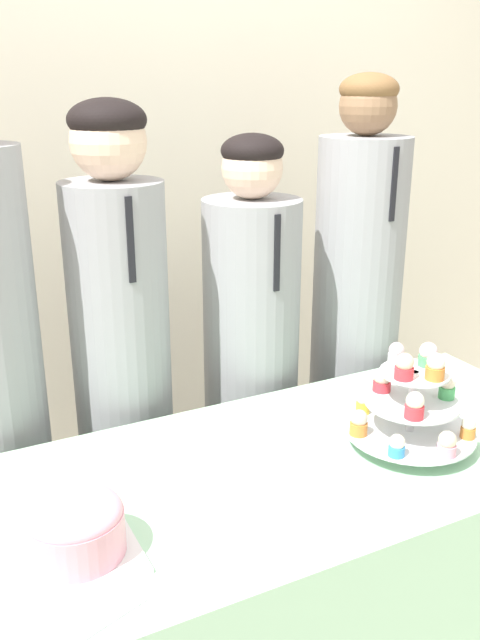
{
  "coord_description": "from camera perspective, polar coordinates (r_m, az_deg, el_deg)",
  "views": [
    {
      "loc": [
        -0.8,
        -0.85,
        1.58
      ],
      "look_at": [
        -0.17,
        0.39,
        1.09
      ],
      "focal_mm": 38.0,
      "sensor_mm": 36.0,
      "label": 1
    }
  ],
  "objects": [
    {
      "name": "cupcake_stand",
      "position": [
        1.72,
        14.23,
        -6.78
      ],
      "size": [
        0.32,
        0.32,
        0.26
      ],
      "color": "silver",
      "rests_on": "table"
    },
    {
      "name": "table",
      "position": [
        1.89,
        5.41,
        -20.78
      ],
      "size": [
        1.53,
        0.71,
        0.72
      ],
      "color": "#A8DBB2",
      "rests_on": "ground_plane"
    },
    {
      "name": "student_1",
      "position": [
        2.01,
        -9.78,
        -5.25
      ],
      "size": [
        0.28,
        0.28,
        1.54
      ],
      "color": "#939399",
      "rests_on": "ground_plane"
    },
    {
      "name": "wall_back",
      "position": [
        2.45,
        -7.97,
        13.91
      ],
      "size": [
        9.0,
        0.06,
        2.7
      ],
      "color": "beige",
      "rests_on": "ground_plane"
    },
    {
      "name": "student_2",
      "position": [
        2.18,
        0.93,
        -4.88
      ],
      "size": [
        0.3,
        0.3,
        1.44
      ],
      "color": "#939399",
      "rests_on": "ground_plane"
    },
    {
      "name": "round_cake",
      "position": [
        1.37,
        -13.74,
        -16.57
      ],
      "size": [
        0.23,
        0.23,
        0.13
      ],
      "color": "white",
      "rests_on": "table"
    },
    {
      "name": "student_3",
      "position": [
        2.35,
        9.61,
        -1.14
      ],
      "size": [
        0.29,
        0.3,
        1.61
      ],
      "color": "#939399",
      "rests_on": "ground_plane"
    }
  ]
}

